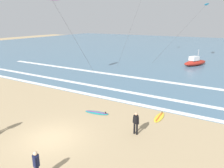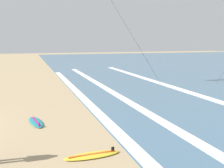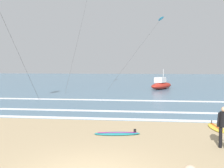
{
  "view_description": "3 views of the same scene",
  "coord_description": "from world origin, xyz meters",
  "px_view_note": "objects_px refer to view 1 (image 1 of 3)",
  "views": [
    {
      "loc": [
        9.94,
        -8.96,
        7.52
      ],
      "look_at": [
        0.27,
        7.5,
        1.88
      ],
      "focal_mm": 34.8,
      "sensor_mm": 36.0,
      "label": 1
    },
    {
      "loc": [
        14.12,
        4.56,
        4.22
      ],
      "look_at": [
        1.2,
        8.74,
        1.99
      ],
      "focal_mm": 42.37,
      "sensor_mm": 36.0,
      "label": 2
    },
    {
      "loc": [
        1.64,
        -7.49,
        3.16
      ],
      "look_at": [
        -0.38,
        8.5,
        2.08
      ],
      "focal_mm": 44.02,
      "sensor_mm": 36.0,
      "label": 3
    }
  ],
  "objects_px": {
    "surfboard_right_spare": "(159,117)",
    "offshore_boat": "(195,62)",
    "kite_cyan_mid_center": "(206,5)",
    "surfer_left_near": "(136,121)",
    "surfboard_foreground_flat": "(97,113)",
    "surfer_mid_group": "(36,163)"
  },
  "relations": [
    {
      "from": "surfer_mid_group",
      "to": "surfboard_foreground_flat",
      "type": "xyz_separation_m",
      "value": [
        -2.01,
        8.03,
        -0.91
      ]
    },
    {
      "from": "kite_cyan_mid_center",
      "to": "offshore_boat",
      "type": "relative_size",
      "value": 1.93
    },
    {
      "from": "surfboard_right_spare",
      "to": "offshore_boat",
      "type": "distance_m",
      "value": 23.35
    },
    {
      "from": "surfboard_foreground_flat",
      "to": "offshore_boat",
      "type": "height_order",
      "value": "offshore_boat"
    },
    {
      "from": "surfer_left_near",
      "to": "kite_cyan_mid_center",
      "type": "distance_m",
      "value": 32.74
    },
    {
      "from": "surfer_mid_group",
      "to": "surfboard_right_spare",
      "type": "relative_size",
      "value": 0.75
    },
    {
      "from": "surfer_left_near",
      "to": "surfer_mid_group",
      "type": "bearing_deg",
      "value": -109.11
    },
    {
      "from": "surfer_left_near",
      "to": "surfboard_right_spare",
      "type": "height_order",
      "value": "surfer_left_near"
    },
    {
      "from": "surfer_left_near",
      "to": "surfboard_foreground_flat",
      "type": "bearing_deg",
      "value": 160.26
    },
    {
      "from": "surfboard_foreground_flat",
      "to": "kite_cyan_mid_center",
      "type": "distance_m",
      "value": 31.72
    },
    {
      "from": "surfer_left_near",
      "to": "kite_cyan_mid_center",
      "type": "bearing_deg",
      "value": 91.64
    },
    {
      "from": "surfer_left_near",
      "to": "surfer_mid_group",
      "type": "height_order",
      "value": "same"
    },
    {
      "from": "surfer_mid_group",
      "to": "kite_cyan_mid_center",
      "type": "bearing_deg",
      "value": 87.96
    },
    {
      "from": "surfer_left_near",
      "to": "offshore_boat",
      "type": "distance_m",
      "value": 26.67
    },
    {
      "from": "surfboard_right_spare",
      "to": "offshore_boat",
      "type": "bearing_deg",
      "value": 93.73
    },
    {
      "from": "surfer_left_near",
      "to": "offshore_boat",
      "type": "height_order",
      "value": "offshore_boat"
    },
    {
      "from": "surfboard_right_spare",
      "to": "surfboard_foreground_flat",
      "type": "xyz_separation_m",
      "value": [
        -4.82,
        -1.83,
        0.0
      ]
    },
    {
      "from": "surfer_mid_group",
      "to": "offshore_boat",
      "type": "relative_size",
      "value": 0.3
    },
    {
      "from": "surfer_left_near",
      "to": "kite_cyan_mid_center",
      "type": "relative_size",
      "value": 0.15
    },
    {
      "from": "surfer_mid_group",
      "to": "kite_cyan_mid_center",
      "type": "xyz_separation_m",
      "value": [
        1.35,
        37.92,
        9.18
      ]
    },
    {
      "from": "surfer_left_near",
      "to": "surfboard_foreground_flat",
      "type": "distance_m",
      "value": 4.62
    },
    {
      "from": "surfer_mid_group",
      "to": "offshore_boat",
      "type": "height_order",
      "value": "offshore_boat"
    }
  ]
}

